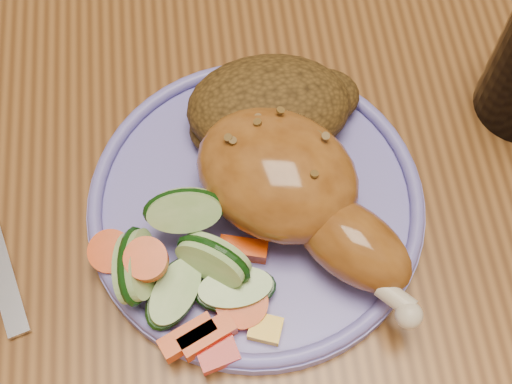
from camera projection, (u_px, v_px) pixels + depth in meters
ground at (288, 313)px, 1.25m from camera, size 4.00×4.00×0.00m
dining_table at (318, 100)px, 0.65m from camera, size 0.90×1.40×0.75m
plate at (256, 205)px, 0.50m from camera, size 0.24×0.24×0.01m
plate_rim at (256, 198)px, 0.49m from camera, size 0.23×0.23×0.01m
chicken_leg at (295, 190)px, 0.47m from camera, size 0.16×0.18×0.06m
rice_pilaf at (272, 108)px, 0.51m from camera, size 0.13×0.09×0.05m
vegetable_pile at (190, 272)px, 0.46m from camera, size 0.12×0.12×0.06m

